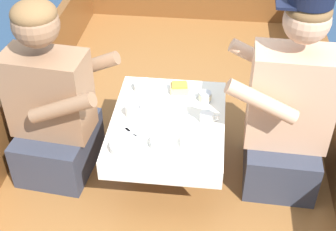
{
  "coord_description": "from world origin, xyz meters",
  "views": [
    {
      "loc": [
        0.21,
        -1.9,
        2.12
      ],
      "look_at": [
        0.0,
        -0.06,
        0.67
      ],
      "focal_mm": 50.0,
      "sensor_mm": 36.0,
      "label": 1
    }
  ],
  "objects_px": {
    "person_port": "(52,107)",
    "tin_can": "(205,97)",
    "person_starboard": "(288,112)",
    "coffee_cup_port": "(133,111)",
    "sandwich": "(179,88)",
    "coffee_cup_starboard": "(207,117)"
  },
  "relations": [
    {
      "from": "coffee_cup_port",
      "to": "tin_can",
      "type": "relative_size",
      "value": 1.45
    },
    {
      "from": "person_starboard",
      "to": "tin_can",
      "type": "relative_size",
      "value": 15.8
    },
    {
      "from": "tin_can",
      "to": "sandwich",
      "type": "bearing_deg",
      "value": 157.29
    },
    {
      "from": "person_starboard",
      "to": "sandwich",
      "type": "xyz_separation_m",
      "value": [
        -0.55,
        0.21,
        -0.04
      ]
    },
    {
      "from": "person_starboard",
      "to": "coffee_cup_port",
      "type": "distance_m",
      "value": 0.77
    },
    {
      "from": "sandwich",
      "to": "coffee_cup_port",
      "type": "xyz_separation_m",
      "value": [
        -0.21,
        -0.23,
        -0.0
      ]
    },
    {
      "from": "person_starboard",
      "to": "tin_can",
      "type": "distance_m",
      "value": 0.44
    },
    {
      "from": "person_starboard",
      "to": "tin_can",
      "type": "xyz_separation_m",
      "value": [
        -0.41,
        0.15,
        -0.05
      ]
    },
    {
      "from": "person_port",
      "to": "tin_can",
      "type": "xyz_separation_m",
      "value": [
        0.76,
        0.2,
        -0.02
      ]
    },
    {
      "from": "person_port",
      "to": "tin_can",
      "type": "relative_size",
      "value": 14.54
    },
    {
      "from": "tin_can",
      "to": "person_port",
      "type": "bearing_deg",
      "value": -165.28
    },
    {
      "from": "coffee_cup_port",
      "to": "tin_can",
      "type": "bearing_deg",
      "value": 25.49
    },
    {
      "from": "coffee_cup_starboard",
      "to": "tin_can",
      "type": "bearing_deg",
      "value": 95.76
    },
    {
      "from": "coffee_cup_port",
      "to": "tin_can",
      "type": "height_order",
      "value": "coffee_cup_port"
    },
    {
      "from": "person_port",
      "to": "person_starboard",
      "type": "bearing_deg",
      "value": 8.29
    },
    {
      "from": "coffee_cup_port",
      "to": "tin_can",
      "type": "distance_m",
      "value": 0.4
    },
    {
      "from": "person_starboard",
      "to": "coffee_cup_starboard",
      "type": "distance_m",
      "value": 0.39
    },
    {
      "from": "person_port",
      "to": "person_starboard",
      "type": "relative_size",
      "value": 0.92
    },
    {
      "from": "coffee_cup_port",
      "to": "coffee_cup_starboard",
      "type": "height_order",
      "value": "coffee_cup_port"
    },
    {
      "from": "sandwich",
      "to": "person_port",
      "type": "bearing_deg",
      "value": -157.3
    },
    {
      "from": "coffee_cup_starboard",
      "to": "coffee_cup_port",
      "type": "bearing_deg",
      "value": 179.35
    },
    {
      "from": "person_port",
      "to": "tin_can",
      "type": "distance_m",
      "value": 0.79
    }
  ]
}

